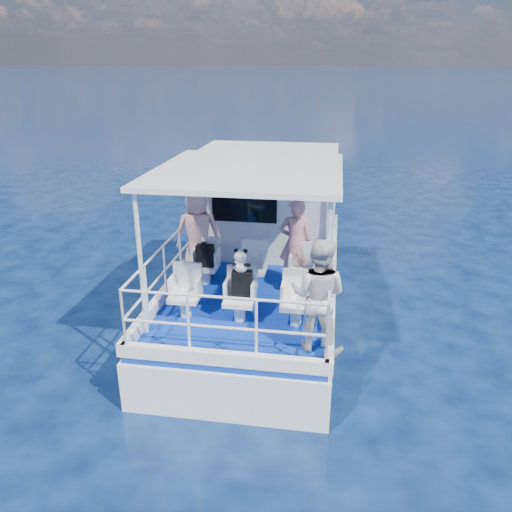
{
  "coord_description": "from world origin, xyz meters",
  "views": [
    {
      "loc": [
        1.38,
        -8.1,
        4.77
      ],
      "look_at": [
        0.15,
        -0.4,
        1.74
      ],
      "focal_mm": 35.0,
      "sensor_mm": 36.0,
      "label": 1
    }
  ],
  "objects_px": {
    "passenger_port_fwd": "(198,234)",
    "panda": "(241,260)",
    "backpack_center": "(242,285)",
    "passenger_stbd_aft": "(318,296)"
  },
  "relations": [
    {
      "from": "passenger_port_fwd",
      "to": "backpack_center",
      "type": "height_order",
      "value": "passenger_port_fwd"
    },
    {
      "from": "passenger_port_fwd",
      "to": "backpack_center",
      "type": "xyz_separation_m",
      "value": [
        1.14,
        -1.6,
        -0.26
      ]
    },
    {
      "from": "passenger_stbd_aft",
      "to": "passenger_port_fwd",
      "type": "bearing_deg",
      "value": -31.2
    },
    {
      "from": "passenger_port_fwd",
      "to": "panda",
      "type": "relative_size",
      "value": 4.6
    },
    {
      "from": "passenger_port_fwd",
      "to": "backpack_center",
      "type": "relative_size",
      "value": 3.76
    },
    {
      "from": "passenger_port_fwd",
      "to": "panda",
      "type": "height_order",
      "value": "passenger_port_fwd"
    },
    {
      "from": "backpack_center",
      "to": "passenger_stbd_aft",
      "type": "bearing_deg",
      "value": -29.12
    },
    {
      "from": "passenger_stbd_aft",
      "to": "backpack_center",
      "type": "bearing_deg",
      "value": -16.27
    },
    {
      "from": "passenger_port_fwd",
      "to": "passenger_stbd_aft",
      "type": "height_order",
      "value": "passenger_port_fwd"
    },
    {
      "from": "passenger_port_fwd",
      "to": "passenger_stbd_aft",
      "type": "xyz_separation_m",
      "value": [
        2.35,
        -2.27,
        -0.03
      ]
    }
  ]
}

